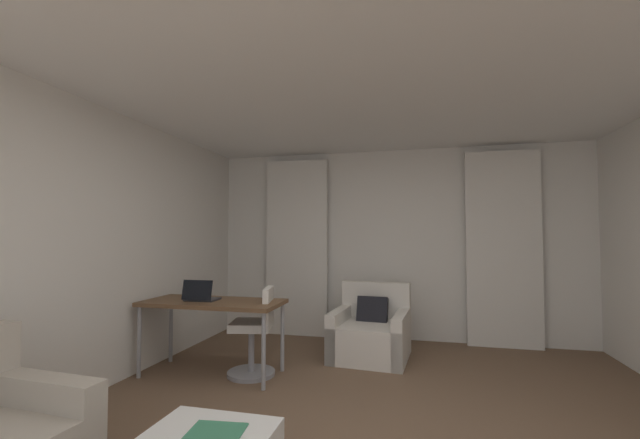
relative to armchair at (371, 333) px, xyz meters
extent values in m
cube|color=silver|center=(0.22, 0.92, 1.03)|extent=(5.12, 0.06, 2.60)
cube|color=silver|center=(-2.31, -2.11, 1.03)|extent=(0.06, 6.12, 2.60)
cube|color=white|center=(0.22, -2.11, 2.36)|extent=(5.12, 6.12, 0.06)
cube|color=silver|center=(-1.15, 0.79, 0.98)|extent=(0.90, 0.06, 2.50)
cube|color=silver|center=(1.60, 0.79, 0.98)|extent=(0.90, 0.06, 2.50)
cube|color=#B2A899|center=(-1.66, -2.75, 0.02)|extent=(0.87, 0.22, 0.58)
cube|color=silver|center=(0.00, -0.04, -0.07)|extent=(0.91, 0.93, 0.40)
cube|color=silver|center=(0.03, 0.32, 0.35)|extent=(0.85, 0.21, 0.43)
cube|color=silver|center=(0.35, -0.07, 0.00)|extent=(0.19, 0.87, 0.54)
cube|color=silver|center=(-0.36, -0.01, 0.00)|extent=(0.19, 0.87, 0.54)
cube|color=black|center=(0.01, 0.09, 0.23)|extent=(0.38, 0.23, 0.37)
cube|color=brown|center=(-1.51, -0.96, 0.45)|extent=(1.42, 0.63, 0.04)
cylinder|color=#99999E|center=(-2.17, -0.70, 0.08)|extent=(0.04, 0.04, 0.70)
cylinder|color=#99999E|center=(-0.85, -0.70, 0.08)|extent=(0.04, 0.04, 0.70)
cylinder|color=#99999E|center=(-2.17, -1.22, 0.08)|extent=(0.04, 0.04, 0.70)
cylinder|color=#99999E|center=(-0.85, -1.22, 0.08)|extent=(0.04, 0.04, 0.70)
cylinder|color=gray|center=(-1.11, -0.89, -0.04)|extent=(0.06, 0.06, 0.46)
cylinder|color=gray|center=(-1.11, -0.89, -0.25)|extent=(0.48, 0.48, 0.04)
cube|color=silver|center=(-1.11, -0.89, 0.23)|extent=(0.47, 0.47, 0.08)
cube|color=silver|center=(-0.95, -0.85, 0.44)|extent=(0.13, 0.36, 0.34)
cube|color=#2D2D33|center=(-1.63, -0.95, 0.48)|extent=(0.33, 0.23, 0.02)
cube|color=black|center=(-1.63, -1.06, 0.59)|extent=(0.32, 0.06, 0.20)
cube|color=#387F5B|center=(-0.48, -2.78, 0.13)|extent=(0.30, 0.23, 0.01)
camera|label=1|loc=(0.53, -4.68, 1.13)|focal=22.31mm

